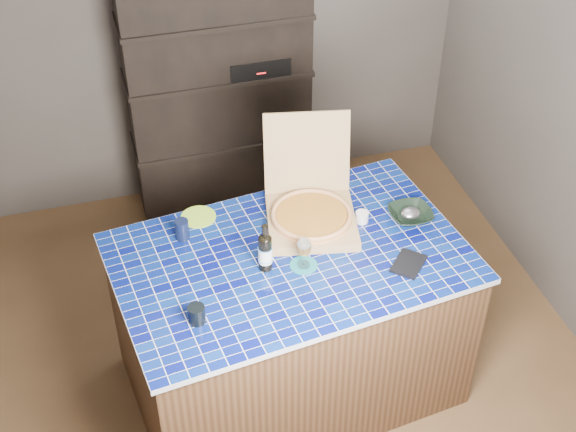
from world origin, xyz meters
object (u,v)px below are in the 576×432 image
object	(u,v)px
mead_bottle	(265,252)
bowl	(410,215)
pizza_box	(311,211)
wine_glass	(304,247)
dvd_case	(409,264)
kitchen_island	(290,322)

from	to	relation	value
mead_bottle	bowl	xyz separation A→B (m)	(0.83, 0.16, -0.08)
pizza_box	wine_glass	distance (m)	0.35
dvd_case	mead_bottle	bearing A→B (deg)	-150.71
wine_glass	dvd_case	xyz separation A→B (m)	(0.50, -0.14, -0.11)
pizza_box	mead_bottle	world-z (taller)	pizza_box
bowl	wine_glass	bearing A→B (deg)	-163.22
kitchen_island	mead_bottle	world-z (taller)	mead_bottle
wine_glass	bowl	world-z (taller)	wine_glass
wine_glass	bowl	size ratio (longest dim) A/B	0.75
pizza_box	bowl	world-z (taller)	pizza_box
mead_bottle	wine_glass	size ratio (longest dim) A/B	1.60
wine_glass	bowl	bearing A→B (deg)	16.78
bowl	mead_bottle	bearing A→B (deg)	-169.24
pizza_box	bowl	xyz separation A→B (m)	(0.51, -0.12, -0.04)
bowl	kitchen_island	bearing A→B (deg)	-171.22
pizza_box	dvd_case	xyz separation A→B (m)	(0.37, -0.45, -0.06)
dvd_case	bowl	size ratio (longest dim) A/B	0.83
kitchen_island	wine_glass	size ratio (longest dim) A/B	11.07
wine_glass	dvd_case	world-z (taller)	wine_glass
pizza_box	dvd_case	distance (m)	0.59
kitchen_island	bowl	bearing A→B (deg)	1.71
wine_glass	bowl	distance (m)	0.68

